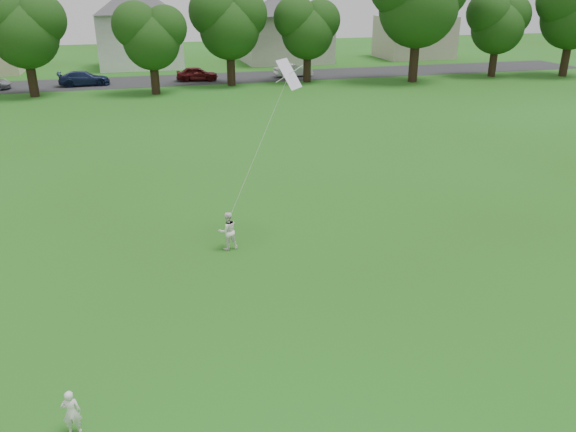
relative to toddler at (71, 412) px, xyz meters
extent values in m
plane|color=#245212|center=(3.35, 2.21, -0.49)|extent=(160.00, 160.00, 0.00)
cube|color=#2D2D30|center=(3.35, 44.21, -0.49)|extent=(90.00, 7.00, 0.01)
imported|color=white|center=(0.00, 0.00, 0.00)|extent=(0.38, 0.27, 0.99)
imported|color=white|center=(4.36, 7.37, 0.16)|extent=(0.71, 0.60, 1.30)
plane|color=white|center=(6.53, 7.65, 5.08)|extent=(1.08, 1.13, 0.86)
cylinder|color=white|center=(5.44, 7.51, 2.76)|extent=(0.01, 0.01, 5.13)
cylinder|color=black|center=(-5.46, 38.90, 1.07)|extent=(0.71, 0.71, 3.13)
cylinder|color=black|center=(3.82, 37.42, 0.88)|extent=(0.68, 0.68, 2.75)
cylinder|color=black|center=(10.43, 39.89, 1.10)|extent=(0.71, 0.71, 3.18)
cylinder|color=black|center=(17.38, 39.98, 0.94)|extent=(0.69, 0.69, 2.86)
cylinder|color=black|center=(26.64, 37.49, 1.65)|extent=(0.81, 0.81, 4.29)
cylinder|color=black|center=(35.47, 38.34, 1.01)|extent=(0.70, 0.70, 3.01)
cylinder|color=black|center=(42.26, 36.69, 1.31)|extent=(0.75, 0.75, 3.60)
imported|color=#152044|center=(-1.94, 43.21, 0.14)|extent=(4.36, 1.95, 1.24)
imported|color=#541012|center=(7.85, 43.21, 0.15)|extent=(3.87, 1.90, 1.27)
imported|color=silver|center=(17.03, 43.21, 0.12)|extent=(3.72, 1.46, 1.21)
cube|color=white|center=(3.35, 54.21, 2.23)|extent=(8.40, 6.88, 5.45)
cube|color=#B7B1A4|center=(19.35, 54.21, 2.07)|extent=(9.41, 6.97, 5.14)
cube|color=#B9AD99|center=(35.35, 54.21, 1.88)|extent=(8.14, 6.39, 4.74)
camera|label=1|loc=(1.71, -9.36, 7.61)|focal=35.00mm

